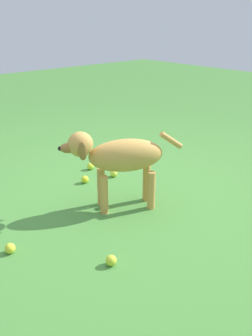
{
  "coord_description": "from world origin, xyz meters",
  "views": [
    {
      "loc": [
        -1.92,
        -2.08,
        1.38
      ],
      "look_at": [
        -0.2,
        -0.16,
        0.32
      ],
      "focal_mm": 40.16,
      "sensor_mm": 36.0,
      "label": 1
    }
  ],
  "objects_px": {
    "dog": "(119,157)",
    "tennis_ball_1": "(91,166)",
    "tennis_ball_0": "(114,173)",
    "tennis_ball_4": "(10,248)",
    "tennis_ball_2": "(111,260)",
    "tennis_ball_3": "(85,179)"
  },
  "relations": [
    {
      "from": "dog",
      "to": "tennis_ball_1",
      "type": "xyz_separation_m",
      "value": [
        0.29,
        0.75,
        -0.38
      ]
    },
    {
      "from": "tennis_ball_0",
      "to": "tennis_ball_4",
      "type": "relative_size",
      "value": 1.0
    },
    {
      "from": "dog",
      "to": "tennis_ball_0",
      "type": "distance_m",
      "value": 0.69
    },
    {
      "from": "tennis_ball_0",
      "to": "tennis_ball_2",
      "type": "height_order",
      "value": "same"
    },
    {
      "from": "dog",
      "to": "tennis_ball_0",
      "type": "relative_size",
      "value": 12.44
    },
    {
      "from": "tennis_ball_1",
      "to": "tennis_ball_2",
      "type": "relative_size",
      "value": 1.0
    },
    {
      "from": "tennis_ball_4",
      "to": "tennis_ball_2",
      "type": "bearing_deg",
      "value": -52.78
    },
    {
      "from": "dog",
      "to": "tennis_ball_3",
      "type": "xyz_separation_m",
      "value": [
        0.07,
        0.54,
        -0.38
      ]
    },
    {
      "from": "tennis_ball_2",
      "to": "tennis_ball_4",
      "type": "bearing_deg",
      "value": 127.22
    },
    {
      "from": "tennis_ball_1",
      "to": "tennis_ball_4",
      "type": "distance_m",
      "value": 1.41
    },
    {
      "from": "tennis_ball_1",
      "to": "tennis_ball_2",
      "type": "distance_m",
      "value": 1.5
    },
    {
      "from": "tennis_ball_1",
      "to": "tennis_ball_0",
      "type": "bearing_deg",
      "value": -79.19
    },
    {
      "from": "tennis_ball_1",
      "to": "tennis_ball_2",
      "type": "bearing_deg",
      "value": -122.18
    },
    {
      "from": "dog",
      "to": "tennis_ball_2",
      "type": "xyz_separation_m",
      "value": [
        -0.51,
        -0.52,
        -0.38
      ]
    },
    {
      "from": "tennis_ball_4",
      "to": "tennis_ball_1",
      "type": "bearing_deg",
      "value": 32.42
    },
    {
      "from": "tennis_ball_3",
      "to": "dog",
      "type": "bearing_deg",
      "value": -96.95
    },
    {
      "from": "tennis_ball_1",
      "to": "tennis_ball_2",
      "type": "height_order",
      "value": "same"
    },
    {
      "from": "tennis_ball_1",
      "to": "dog",
      "type": "bearing_deg",
      "value": -110.95
    },
    {
      "from": "dog",
      "to": "tennis_ball_3",
      "type": "bearing_deg",
      "value": -67.39
    },
    {
      "from": "dog",
      "to": "tennis_ball_4",
      "type": "relative_size",
      "value": 12.44
    },
    {
      "from": "dog",
      "to": "tennis_ball_4",
      "type": "distance_m",
      "value": 0.98
    },
    {
      "from": "tennis_ball_1",
      "to": "tennis_ball_3",
      "type": "height_order",
      "value": "same"
    }
  ]
}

